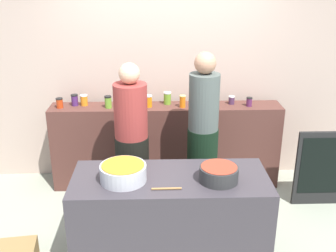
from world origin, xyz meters
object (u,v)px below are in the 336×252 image
(preserve_jar_4, at_px, (133,99))
(preserve_jar_5, at_px, (149,101))
(preserve_jar_1, at_px, (75,100))
(cooking_pot_center, at_px, (219,174))
(preserve_jar_0, at_px, (60,103))
(preserve_jar_10, at_px, (249,102))
(preserve_jar_6, at_px, (167,98))
(preserve_jar_7, at_px, (183,101))
(preserve_jar_3, at_px, (108,102))
(cook_in_cap, at_px, (203,141))
(preserve_jar_8, at_px, (210,100))
(cook_with_tongs, at_px, (132,150))
(preserve_jar_2, at_px, (84,100))
(preserve_jar_9, at_px, (232,100))
(wooden_spoon, at_px, (166,189))
(chalkboard_sign, at_px, (321,168))
(cooking_pot_left, at_px, (123,173))

(preserve_jar_4, distance_m, preserve_jar_5, 0.21)
(preserve_jar_1, bearing_deg, cooking_pot_center, -46.11)
(preserve_jar_0, height_order, preserve_jar_10, preserve_jar_0)
(preserve_jar_6, height_order, preserve_jar_7, preserve_jar_6)
(preserve_jar_3, bearing_deg, preserve_jar_5, 2.28)
(preserve_jar_3, xyz_separation_m, preserve_jar_5, (0.46, 0.02, 0.00))
(preserve_jar_7, height_order, cook_in_cap, cook_in_cap)
(preserve_jar_3, height_order, preserve_jar_8, preserve_jar_3)
(cook_with_tongs, bearing_deg, preserve_jar_6, 62.24)
(preserve_jar_6, height_order, cooking_pot_center, preserve_jar_6)
(preserve_jar_1, relative_size, preserve_jar_8, 1.02)
(preserve_jar_6, distance_m, preserve_jar_10, 0.95)
(preserve_jar_2, relative_size, preserve_jar_8, 0.97)
(preserve_jar_0, xyz_separation_m, preserve_jar_5, (1.02, 0.00, 0.01))
(preserve_jar_0, height_order, preserve_jar_3, preserve_jar_3)
(preserve_jar_0, distance_m, preserve_jar_9, 1.99)
(wooden_spoon, bearing_deg, chalkboard_sign, 31.76)
(cook_with_tongs, bearing_deg, chalkboard_sign, 3.68)
(preserve_jar_1, height_order, preserve_jar_9, preserve_jar_1)
(preserve_jar_2, relative_size, cook_with_tongs, 0.08)
(preserve_jar_3, height_order, wooden_spoon, preserve_jar_3)
(preserve_jar_7, bearing_deg, preserve_jar_8, 8.44)
(preserve_jar_0, relative_size, cooking_pot_center, 0.35)
(preserve_jar_3, relative_size, preserve_jar_8, 1.08)
(preserve_jar_2, xyz_separation_m, chalkboard_sign, (2.65, -0.58, -0.63))
(preserve_jar_1, height_order, preserve_jar_2, preserve_jar_1)
(preserve_jar_5, bearing_deg, preserve_jar_1, 174.79)
(preserve_jar_1, xyz_separation_m, cooking_pot_left, (0.66, -1.49, -0.17))
(preserve_jar_3, height_order, preserve_jar_10, preserve_jar_3)
(preserve_jar_9, distance_m, cooking_pot_center, 1.57)
(preserve_jar_7, bearing_deg, wooden_spoon, -98.35)
(preserve_jar_2, height_order, preserve_jar_6, preserve_jar_6)
(preserve_jar_4, height_order, cooking_pot_left, preserve_jar_4)
(preserve_jar_7, height_order, cooking_pot_left, preserve_jar_7)
(preserve_jar_4, xyz_separation_m, preserve_jar_9, (1.15, -0.03, -0.02))
(preserve_jar_5, bearing_deg, preserve_jar_3, -177.72)
(preserve_jar_5, bearing_deg, preserve_jar_6, 24.93)
(cooking_pot_left, relative_size, wooden_spoon, 1.61)
(preserve_jar_3, xyz_separation_m, preserve_jar_9, (1.43, 0.09, -0.02))
(cooking_pot_left, distance_m, wooden_spoon, 0.40)
(preserve_jar_1, relative_size, cooking_pot_center, 0.40)
(preserve_jar_10, bearing_deg, cooking_pot_left, -134.09)
(preserve_jar_3, relative_size, preserve_jar_10, 1.33)
(preserve_jar_7, bearing_deg, preserve_jar_5, 175.97)
(preserve_jar_0, relative_size, wooden_spoon, 0.47)
(preserve_jar_4, xyz_separation_m, chalkboard_sign, (2.08, -0.60, -0.63))
(preserve_jar_8, height_order, cook_in_cap, cook_in_cap)
(cook_in_cap, bearing_deg, preserve_jar_3, 152.56)
(preserve_jar_9, height_order, cook_in_cap, cook_in_cap)
(preserve_jar_3, relative_size, chalkboard_sign, 0.16)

